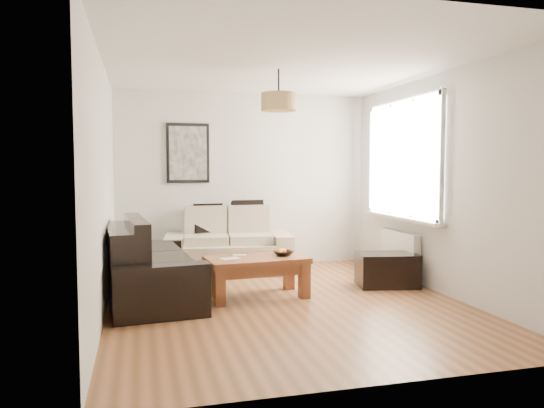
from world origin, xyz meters
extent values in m
plane|color=brown|center=(0.00, 0.00, 0.00)|extent=(4.50, 4.50, 0.00)
cube|color=white|center=(1.82, 0.80, 0.38)|extent=(0.10, 0.90, 0.52)
cylinder|color=tan|center=(0.00, 0.30, 2.23)|extent=(0.40, 0.40, 0.20)
cube|color=black|center=(1.45, 0.43, 0.21)|extent=(0.80, 0.59, 0.42)
cube|color=black|center=(-0.59, 1.99, 0.75)|extent=(0.42, 0.14, 0.42)
cube|color=black|center=(0.00, 1.99, 0.78)|extent=(0.47, 0.16, 0.46)
imported|color=black|center=(0.07, 0.33, 0.49)|extent=(0.27, 0.27, 0.06)
sphere|color=orange|center=(0.05, 0.40, 0.50)|extent=(0.11, 0.11, 0.09)
sphere|color=orange|center=(0.09, 0.42, 0.50)|extent=(0.08, 0.08, 0.07)
sphere|color=orange|center=(0.02, 0.37, 0.50)|extent=(0.08, 0.08, 0.07)
cube|color=silver|center=(-0.57, 0.28, 0.47)|extent=(0.24, 0.20, 0.01)
camera|label=1|loc=(-1.54, -5.36, 1.48)|focal=33.85mm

